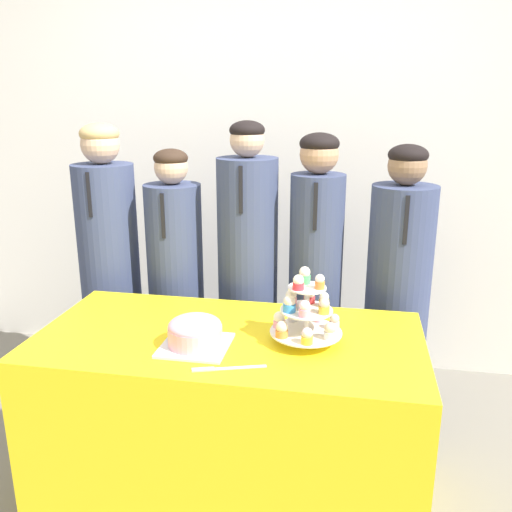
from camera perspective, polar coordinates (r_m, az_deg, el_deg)
wall_back at (r=3.31m, az=2.48°, el=11.23°), size 9.00×0.06×2.70m
table at (r=2.35m, az=-2.76°, el=-16.57°), size 1.52×0.76×0.74m
round_cake at (r=2.06m, az=-6.43°, el=-7.96°), size 0.25×0.25×0.12m
cake_knife at (r=1.92m, az=-4.17°, el=-11.78°), size 0.25×0.10×0.01m
cupcake_stand at (r=2.06m, az=5.23°, el=-5.86°), size 0.28×0.28×0.29m
student_0 at (r=3.00m, az=-15.05°, el=-2.09°), size 0.31×0.32×1.53m
student_1 at (r=2.89m, az=-8.37°, el=-3.72°), size 0.29×0.29×1.41m
student_2 at (r=2.77m, az=-0.87°, el=-3.01°), size 0.30×0.31×1.54m
student_3 at (r=2.73m, az=6.21°, el=-3.51°), size 0.26×0.27×1.49m
student_4 at (r=2.74m, az=14.59°, el=-4.79°), size 0.31×0.31×1.44m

